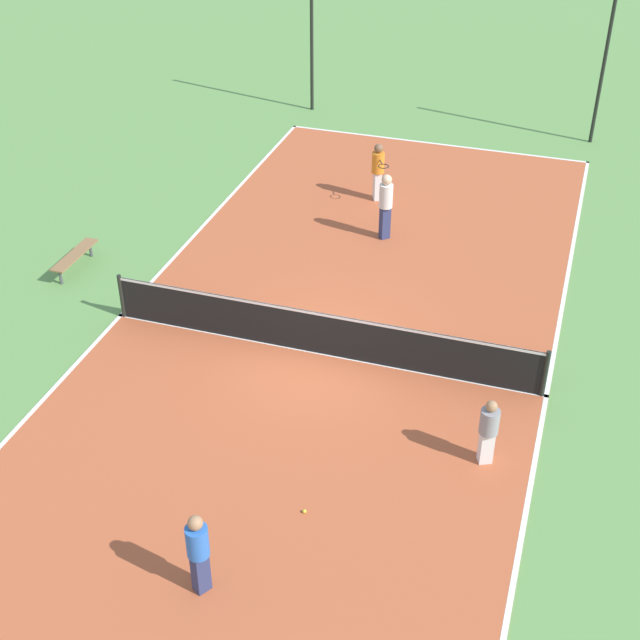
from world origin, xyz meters
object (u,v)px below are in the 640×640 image
fence_post_back_left (312,34)px  player_center_orange (378,168)px  tennis_ball_far_baseline (385,363)px  player_near_blue (198,549)px  bench (75,256)px  tennis_net (320,332)px  player_baseline_gray (489,428)px  fence_post_back_right (604,62)px  player_far_white (386,202)px  tennis_ball_midcourt (304,511)px

fence_post_back_left → player_center_orange: bearing=-57.3°
player_center_orange → tennis_ball_far_baseline: player_center_orange is taller
player_near_blue → bench: bearing=71.1°
tennis_net → player_baseline_gray: size_ratio=6.78×
fence_post_back_left → fence_post_back_right: (9.75, 0.00, 0.00)m
fence_post_back_right → fence_post_back_left: bearing=180.0°
bench → fence_post_back_left: 12.99m
tennis_net → player_far_white: size_ratio=5.29×
player_near_blue → tennis_ball_far_baseline: size_ratio=23.74×
player_near_blue → fence_post_back_left: (-5.05, 20.88, 1.75)m
player_baseline_gray → tennis_ball_midcourt: bearing=-165.6°
tennis_ball_far_baseline → tennis_ball_midcourt: bearing=-93.2°
tennis_net → bench: (-7.02, 1.57, -0.19)m
player_baseline_gray → tennis_ball_midcourt: 3.70m
bench → fence_post_back_right: (11.89, 12.61, 2.30)m
bench → player_near_blue: bearing=-139.0°
tennis_ball_far_baseline → tennis_net: bearing=-178.1°
player_near_blue → player_baseline_gray: bearing=-11.2°
tennis_net → tennis_ball_midcourt: tennis_net is taller
fence_post_back_left → tennis_ball_far_baseline: bearing=-65.8°
player_baseline_gray → fence_post_back_right: bearing=62.1°
fence_post_back_left → player_near_blue: bearing=-76.4°
player_center_orange → fence_post_back_left: 7.80m
tennis_ball_far_baseline → fence_post_back_left: size_ratio=0.01×
player_baseline_gray → player_center_orange: bearing=90.3°
tennis_ball_far_baseline → fence_post_back_right: size_ratio=0.01×
tennis_ball_midcourt → fence_post_back_right: (3.67, 18.81, 2.63)m
player_center_orange → fence_post_back_left: (-4.11, 6.41, 1.68)m
player_center_orange → player_baseline_gray: bearing=-3.4°
player_center_orange → fence_post_back_left: fence_post_back_left is taller
bench → fence_post_back_right: 17.48m
fence_post_back_left → fence_post_back_right: size_ratio=1.00×
tennis_ball_far_baseline → fence_post_back_left: fence_post_back_left is taller
player_far_white → player_center_orange: player_far_white is taller
player_center_orange → fence_post_back_right: (5.64, 6.41, 1.68)m
player_far_white → player_near_blue: (0.16, -12.28, -0.15)m
player_far_white → bench: bearing=-13.6°
tennis_ball_far_baseline → fence_post_back_right: fence_post_back_right is taller
bench → player_baseline_gray: bearing=-109.5°
player_baseline_gray → fence_post_back_left: bearing=93.3°
player_far_white → player_center_orange: size_ratio=1.08×
tennis_net → tennis_ball_midcourt: size_ratio=143.23×
bench → player_center_orange: 8.83m
tennis_ball_far_baseline → player_near_blue: bearing=-100.8°
player_far_white → player_near_blue: bearing=47.4°
bench → tennis_ball_far_baseline: bench is taller
player_far_white → tennis_ball_far_baseline: 5.81m
player_far_white → player_center_orange: (-0.79, 2.19, -0.08)m
fence_post_back_right → player_near_blue: bearing=-102.7°
player_baseline_gray → player_center_orange: 11.18m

